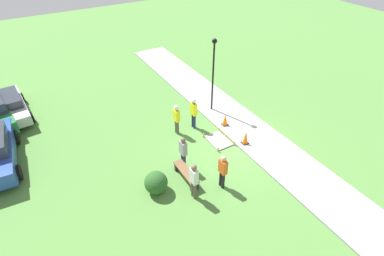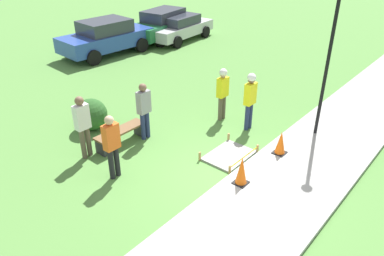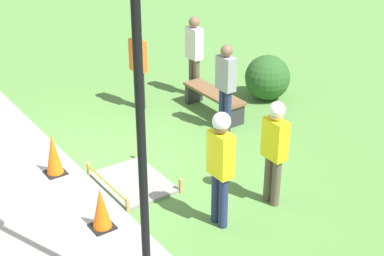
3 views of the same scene
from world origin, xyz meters
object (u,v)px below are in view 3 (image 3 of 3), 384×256
object	(u,v)px
park_bench	(214,98)
lamppost_near	(139,96)
bystander_in_white_shirt	(226,83)
bystander_in_gray_shirt	(194,51)
bystander_in_orange_shirt	(138,64)
traffic_cone_near_patch	(53,154)
worker_assistant	(275,144)
traffic_cone_far_patch	(101,208)
worker_supervisor	(221,159)

from	to	relation	value
park_bench	lamppost_near	xyz separation A→B (m)	(4.19, -4.15, 2.55)
bystander_in_white_shirt	lamppost_near	xyz separation A→B (m)	(3.46, -3.88, 1.89)
bystander_in_gray_shirt	lamppost_near	world-z (taller)	lamppost_near
park_bench	bystander_in_orange_shirt	xyz separation A→B (m)	(-1.16, -1.13, 0.65)
traffic_cone_near_patch	bystander_in_gray_shirt	xyz separation A→B (m)	(-1.62, 4.05, 0.57)
worker_assistant	park_bench	bearing A→B (deg)	158.50
bystander_in_orange_shirt	bystander_in_gray_shirt	world-z (taller)	bystander_in_gray_shirt
bystander_in_gray_shirt	lamppost_near	size ratio (longest dim) A/B	0.42
park_bench	bystander_in_white_shirt	size ratio (longest dim) A/B	0.93
bystander_in_orange_shirt	traffic_cone_far_patch	bearing A→B (deg)	-37.42
traffic_cone_near_patch	lamppost_near	xyz separation A→B (m)	(3.62, -0.33, 2.43)
traffic_cone_far_patch	worker_supervisor	size ratio (longest dim) A/B	0.36
traffic_cone_near_patch	lamppost_near	distance (m)	4.37
worker_supervisor	bystander_in_orange_shirt	world-z (taller)	worker_supervisor
park_bench	worker_assistant	distance (m)	3.56
park_bench	bystander_in_orange_shirt	size ratio (longest dim) A/B	0.94
worker_assistant	bystander_in_orange_shirt	distance (m)	4.41
worker_supervisor	bystander_in_white_shirt	size ratio (longest dim) A/B	1.05
bystander_in_white_shirt	bystander_in_gray_shirt	bearing A→B (deg)	164.26
traffic_cone_near_patch	bystander_in_white_shirt	size ratio (longest dim) A/B	0.42
traffic_cone_near_patch	bystander_in_orange_shirt	distance (m)	3.25
worker_assistant	bystander_in_white_shirt	world-z (taller)	bystander_in_white_shirt
lamppost_near	bystander_in_white_shirt	bearing A→B (deg)	131.74
worker_supervisor	bystander_in_orange_shirt	distance (m)	4.56
worker_supervisor	bystander_in_white_shirt	world-z (taller)	worker_supervisor
traffic_cone_far_patch	bystander_in_gray_shirt	distance (m)	5.42
traffic_cone_far_patch	worker_supervisor	xyz separation A→B (m)	(0.80, 1.56, 0.69)
traffic_cone_far_patch	bystander_in_gray_shirt	size ratio (longest dim) A/B	0.37
bystander_in_gray_shirt	bystander_in_white_shirt	xyz separation A→B (m)	(1.77, -0.50, -0.04)
worker_supervisor	worker_assistant	xyz separation A→B (m)	(0.01, 1.04, -0.07)
bystander_in_orange_shirt	bystander_in_gray_shirt	size ratio (longest dim) A/B	0.96
park_bench	traffic_cone_far_patch	bearing A→B (deg)	-57.87
worker_assistant	lamppost_near	bearing A→B (deg)	-71.78
worker_assistant	bystander_in_orange_shirt	xyz separation A→B (m)	(-4.41, 0.15, -0.06)
bystander_in_gray_shirt	lamppost_near	bearing A→B (deg)	-39.91
worker_assistant	bystander_in_white_shirt	bearing A→B (deg)	158.16
worker_assistant	bystander_in_gray_shirt	distance (m)	4.55
bystander_in_gray_shirt	bystander_in_orange_shirt	bearing A→B (deg)	-95.00
bystander_in_white_shirt	lamppost_near	size ratio (longest dim) A/B	0.41
traffic_cone_far_patch	lamppost_near	world-z (taller)	lamppost_near
traffic_cone_far_patch	bystander_in_white_shirt	world-z (taller)	bystander_in_white_shirt
traffic_cone_far_patch	bystander_in_white_shirt	distance (m)	4.03
park_bench	lamppost_near	bearing A→B (deg)	-44.71
lamppost_near	traffic_cone_near_patch	bearing A→B (deg)	174.84
traffic_cone_near_patch	bystander_in_white_shirt	bearing A→B (deg)	87.49
traffic_cone_near_patch	bystander_in_orange_shirt	xyz separation A→B (m)	(-1.74, 2.70, 0.53)
traffic_cone_near_patch	park_bench	distance (m)	3.87
park_bench	worker_supervisor	distance (m)	4.06
worker_assistant	bystander_in_white_shirt	xyz separation A→B (m)	(-2.52, 1.01, -0.04)
bystander_in_gray_shirt	lamppost_near	xyz separation A→B (m)	(5.24, -4.38, 1.85)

